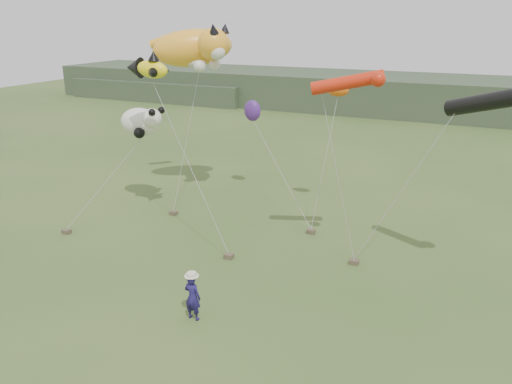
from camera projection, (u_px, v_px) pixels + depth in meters
ground at (198, 292)px, 19.77m from camera, size 120.00×120.00×0.00m
headland at (369, 93)px, 58.76m from camera, size 90.00×13.00×4.00m
festival_attendant at (193, 297)px, 17.73m from camera, size 0.67×0.46×1.77m
sandbag_anchors at (222, 237)px, 24.46m from camera, size 14.41×5.44×0.21m
cat_kite at (197, 48)px, 27.50m from camera, size 5.98×4.26×2.60m
fish_kite at (146, 68)px, 23.59m from camera, size 2.62×1.74×1.33m
tube_kites at (440, 93)px, 18.72m from camera, size 8.70×2.38×1.77m
panda_kite at (142, 122)px, 27.26m from camera, size 2.72×1.76×1.69m
misc_kites at (281, 104)px, 27.94m from camera, size 6.57×2.11×2.65m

